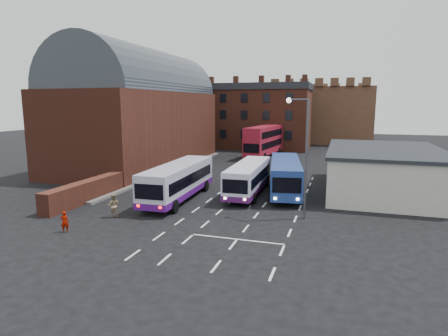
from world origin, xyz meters
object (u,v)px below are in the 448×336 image
(bus_white_outbound, at_px, (179,179))
(bus_red_double, at_px, (264,141))
(pedestrian_red, at_px, (65,222))
(bus_white_inbound, at_px, (249,176))
(pedestrian_beige, at_px, (114,205))
(bus_blue, at_px, (285,174))
(street_lamp, at_px, (303,147))

(bus_white_outbound, bearing_deg, bus_red_double, 84.49)
(bus_white_outbound, relative_size, pedestrian_red, 8.13)
(bus_white_inbound, height_order, pedestrian_red, bus_white_inbound)
(pedestrian_beige, bearing_deg, bus_white_outbound, -129.17)
(bus_blue, xyz_separation_m, pedestrian_red, (-12.35, -15.64, -1.15))
(bus_red_double, bearing_deg, street_lamp, 112.67)
(bus_white_inbound, relative_size, bus_blue, 0.90)
(pedestrian_red, height_order, pedestrian_beige, pedestrian_beige)
(street_lamp, xyz_separation_m, pedestrian_beige, (-13.49, -4.04, -4.48))
(bus_blue, relative_size, pedestrian_beige, 6.57)
(pedestrian_beige, bearing_deg, bus_blue, -151.70)
(bus_white_outbound, xyz_separation_m, pedestrian_red, (-3.64, -10.31, -1.16))
(bus_white_outbound, bearing_deg, street_lamp, -14.32)
(street_lamp, bearing_deg, pedestrian_red, -151.54)
(bus_blue, xyz_separation_m, pedestrian_beige, (-11.18, -11.73, -0.97))
(bus_white_outbound, xyz_separation_m, street_lamp, (11.02, -2.36, 3.51))
(bus_white_inbound, distance_m, street_lamp, 9.19)
(bus_red_double, xyz_separation_m, pedestrian_beige, (-4.17, -35.92, -1.71))
(bus_white_outbound, height_order, bus_blue, bus_white_outbound)
(pedestrian_red, bearing_deg, bus_white_outbound, -139.20)
(bus_blue, bearing_deg, bus_white_inbound, 13.27)
(bus_white_outbound, distance_m, pedestrian_beige, 6.93)
(bus_white_outbound, distance_m, bus_red_double, 29.57)
(bus_blue, height_order, street_lamp, street_lamp)
(bus_blue, xyz_separation_m, bus_red_double, (-7.01, 24.19, 0.74))
(bus_blue, bearing_deg, street_lamp, 97.15)
(bus_red_double, bearing_deg, bus_white_inbound, 104.70)
(bus_white_inbound, bearing_deg, pedestrian_beige, 50.69)
(street_lamp, height_order, pedestrian_beige, street_lamp)
(pedestrian_beige, bearing_deg, bus_red_double, -114.70)
(bus_white_outbound, distance_m, street_lamp, 11.80)
(bus_blue, bearing_deg, pedestrian_beige, 36.83)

